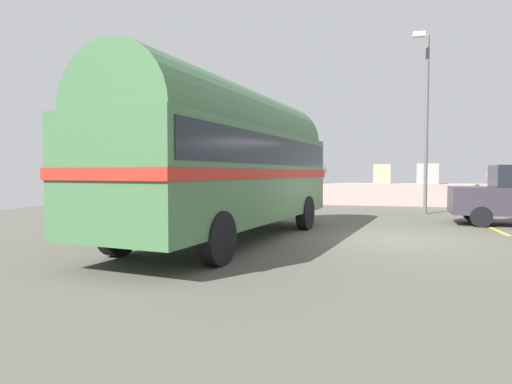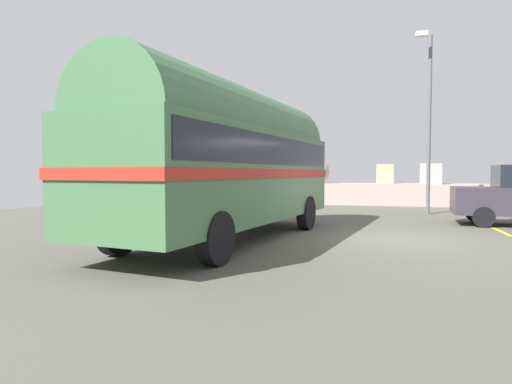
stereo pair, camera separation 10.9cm
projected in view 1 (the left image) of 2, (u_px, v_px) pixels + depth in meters
The scene contains 4 objects.
ground at pixel (387, 239), 10.53m from camera, with size 32.00×26.00×0.02m.
breakwater at pixel (374, 190), 21.96m from camera, with size 31.36×2.12×2.49m.
vintage_coach at pixel (229, 156), 10.25m from camera, with size 3.74×8.86×3.70m.
lamp_post at pixel (426, 115), 16.77m from camera, with size 0.68×0.78×6.98m.
Camera 1 is at (-0.49, -10.94, 1.64)m, focal length 30.14 mm.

